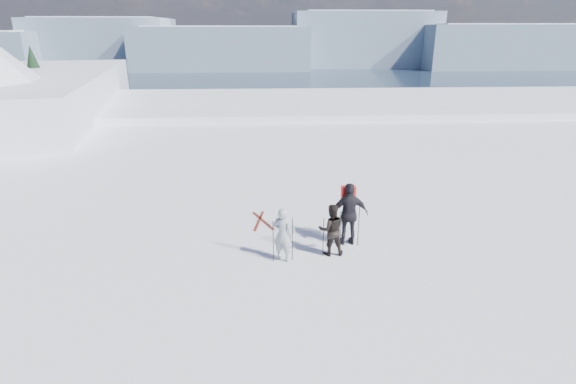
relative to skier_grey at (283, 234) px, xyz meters
name	(u,v)px	position (x,y,z in m)	size (l,w,h in m)	color
lake_basin	(296,175)	(2.44, 28.24, -7.32)	(820.00, 820.00, 71.62)	white
far_mountain_range	(295,43)	(32.04, 453.03, -8.01)	(770.00, 110.00, 53.00)	slate
skier_grey	(283,234)	(0.00, 0.00, 0.00)	(0.60, 0.39, 1.64)	#99A0A7
skier_dark	(331,230)	(1.45, 0.29, -0.02)	(0.78, 0.61, 1.60)	black
skier_pack	(349,214)	(2.11, 0.94, 0.19)	(1.18, 0.49, 2.01)	black
backpack	(349,172)	(2.10, 1.19, 1.48)	(0.43, 0.24, 0.58)	red
ski_poles	(321,235)	(1.17, 0.31, -0.19)	(2.69, 0.93, 1.37)	black
skis_loose	(261,221)	(-0.64, 2.86, -0.80)	(0.79, 1.69, 0.03)	black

